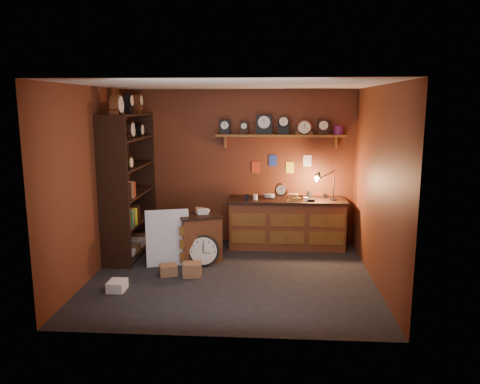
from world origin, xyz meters
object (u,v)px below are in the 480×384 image
shelving_unit (127,179)px  big_round_clock (204,251)px  workbench (287,220)px  low_cabinet (200,235)px

shelving_unit → big_round_clock: bearing=-22.8°
workbench → big_round_clock: (-1.30, -1.05, -0.24)m
low_cabinet → big_round_clock: (0.10, -0.28, -0.17)m
big_round_clock → shelving_unit: bearing=157.2°
workbench → low_cabinet: size_ratio=2.44×
shelving_unit → big_round_clock: size_ratio=5.39×
low_cabinet → big_round_clock: low_cabinet is taller
shelving_unit → big_round_clock: 1.76m
shelving_unit → big_round_clock: shelving_unit is taller
low_cabinet → big_round_clock: size_ratio=1.73×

